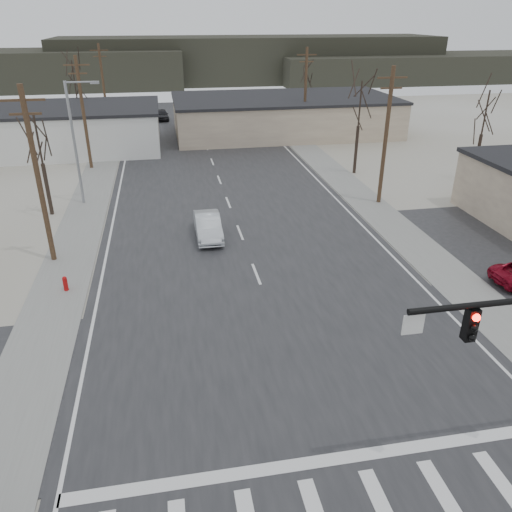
# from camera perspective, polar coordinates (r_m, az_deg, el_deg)

# --- Properties ---
(ground) EXTENTS (140.00, 140.00, 0.00)m
(ground) POSITION_cam_1_polar(r_m,az_deg,el_deg) (21.45, 4.00, -12.07)
(ground) COLOR silver
(ground) RESTS_ON ground
(main_road) EXTENTS (18.00, 110.00, 0.05)m
(main_road) POSITION_cam_1_polar(r_m,az_deg,el_deg) (34.27, -2.09, 3.32)
(main_road) COLOR #262628
(main_road) RESTS_ON ground
(cross_road) EXTENTS (90.00, 10.00, 0.04)m
(cross_road) POSITION_cam_1_polar(r_m,az_deg,el_deg) (21.44, 4.00, -12.02)
(cross_road) COLOR #262628
(cross_road) RESTS_ON ground
(sidewalk_left) EXTENTS (3.00, 90.00, 0.06)m
(sidewalk_left) POSITION_cam_1_polar(r_m,az_deg,el_deg) (39.11, -18.83, 4.84)
(sidewalk_left) COLOR gray
(sidewalk_left) RESTS_ON ground
(sidewalk_right) EXTENTS (3.00, 90.00, 0.06)m
(sidewalk_right) POSITION_cam_1_polar(r_m,az_deg,el_deg) (41.47, 11.59, 6.90)
(sidewalk_right) COLOR gray
(sidewalk_right) RESTS_ON ground
(fire_hydrant) EXTENTS (0.24, 0.24, 0.87)m
(fire_hydrant) POSITION_cam_1_polar(r_m,az_deg,el_deg) (28.04, -20.96, -2.96)
(fire_hydrant) COLOR #A50C0C
(fire_hydrant) RESTS_ON ground
(building_left_far) EXTENTS (22.30, 12.30, 4.50)m
(building_left_far) POSITION_cam_1_polar(r_m,az_deg,el_deg) (58.51, -22.20, 13.31)
(building_left_far) COLOR silver
(building_left_far) RESTS_ON ground
(building_right_far) EXTENTS (26.30, 14.30, 4.30)m
(building_right_far) POSITION_cam_1_polar(r_m,az_deg,el_deg) (63.01, 3.16, 15.80)
(building_right_far) COLOR #C4B296
(building_right_far) RESTS_ON ground
(upole_left_b) EXTENTS (2.20, 0.30, 10.00)m
(upole_left_b) POSITION_cam_1_polar(r_m,az_deg,el_deg) (30.24, -23.69, 8.49)
(upole_left_b) COLOR #4F3624
(upole_left_b) RESTS_ON ground
(upole_left_c) EXTENTS (2.20, 0.30, 10.00)m
(upole_left_c) POSITION_cam_1_polar(r_m,az_deg,el_deg) (49.47, -19.13, 15.31)
(upole_left_c) COLOR #4F3624
(upole_left_c) RESTS_ON ground
(upole_left_d) EXTENTS (2.20, 0.30, 10.00)m
(upole_left_d) POSITION_cam_1_polar(r_m,az_deg,el_deg) (69.14, -17.05, 18.26)
(upole_left_d) COLOR #4F3624
(upole_left_d) RESTS_ON ground
(upole_right_a) EXTENTS (2.20, 0.30, 10.00)m
(upole_right_a) POSITION_cam_1_polar(r_m,az_deg,el_deg) (38.69, 14.64, 13.24)
(upole_right_a) COLOR #4F3624
(upole_right_a) RESTS_ON ground
(upole_right_b) EXTENTS (2.20, 0.30, 10.00)m
(upole_right_b) POSITION_cam_1_polar(r_m,az_deg,el_deg) (59.09, 5.66, 18.06)
(upole_right_b) COLOR #4F3624
(upole_right_b) RESTS_ON ground
(streetlight_main) EXTENTS (2.40, 0.25, 9.00)m
(streetlight_main) POSITION_cam_1_polar(r_m,az_deg,el_deg) (39.67, -19.84, 12.66)
(streetlight_main) COLOR gray
(streetlight_main) RESTS_ON ground
(tree_left_near) EXTENTS (3.30, 3.30, 7.35)m
(tree_left_near) POSITION_cam_1_polar(r_m,az_deg,el_deg) (38.14, -23.59, 11.78)
(tree_left_near) COLOR #32261E
(tree_left_near) RESTS_ON ground
(tree_right_mid) EXTENTS (3.74, 3.74, 8.33)m
(tree_right_mid) POSITION_cam_1_polar(r_m,az_deg,el_deg) (46.18, 11.79, 16.37)
(tree_right_mid) COLOR #32261E
(tree_right_mid) RESTS_ON ground
(tree_left_far) EXTENTS (3.96, 3.96, 8.82)m
(tree_left_far) POSITION_cam_1_polar(r_m,az_deg,el_deg) (63.42, -20.03, 18.23)
(tree_left_far) COLOR #32261E
(tree_left_far) RESTS_ON ground
(tree_right_far) EXTENTS (3.52, 3.52, 7.84)m
(tree_right_far) POSITION_cam_1_polar(r_m,az_deg,el_deg) (71.45, 5.81, 19.69)
(tree_right_far) COLOR #32261E
(tree_right_far) RESTS_ON ground
(tree_lot) EXTENTS (3.52, 3.52, 7.84)m
(tree_lot) POSITION_cam_1_polar(r_m,az_deg,el_deg) (47.20, 24.72, 14.39)
(tree_lot) COLOR #32261E
(tree_lot) RESTS_ON ground
(hill_center) EXTENTS (80.00, 18.00, 9.00)m
(hill_center) POSITION_cam_1_polar(r_m,az_deg,el_deg) (114.33, -0.62, 21.56)
(hill_center) COLOR #333026
(hill_center) RESTS_ON ground
(hill_right) EXTENTS (60.00, 18.00, 5.50)m
(hill_right) POSITION_cam_1_polar(r_m,az_deg,el_deg) (119.93, 17.73, 19.81)
(hill_right) COLOR #333026
(hill_right) RESTS_ON ground
(sedan_crossing) EXTENTS (1.61, 4.58, 1.51)m
(sedan_crossing) POSITION_cam_1_polar(r_m,az_deg,el_deg) (32.54, -5.51, 3.43)
(sedan_crossing) COLOR silver
(sedan_crossing) RESTS_ON main_road
(car_far_a) EXTENTS (2.29, 4.88, 1.38)m
(car_far_a) POSITION_cam_1_polar(r_m,az_deg,el_deg) (59.13, 0.01, 13.77)
(car_far_a) COLOR black
(car_far_a) RESTS_ON main_road
(car_far_b) EXTENTS (1.88, 4.17, 1.39)m
(car_far_b) POSITION_cam_1_polar(r_m,az_deg,el_deg) (72.25, -10.69, 15.58)
(car_far_b) COLOR black
(car_far_b) RESTS_ON main_road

